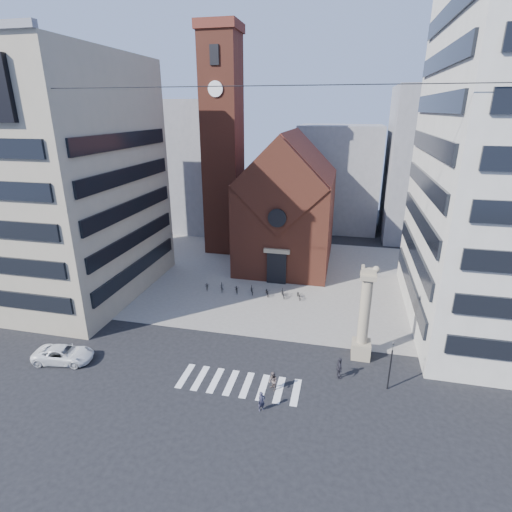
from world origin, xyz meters
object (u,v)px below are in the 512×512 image
Objects in this scene: lion_column at (364,322)px; pedestrian_0 at (261,401)px; pedestrian_1 at (273,381)px; scooter_0 at (207,286)px; pedestrian_2 at (339,368)px; traffic_light at (391,364)px; white_car at (64,354)px.

pedestrian_0 is (-7.09, -8.49, -2.68)m from lion_column.
scooter_0 is at bearing 173.67° from pedestrian_1.
pedestrian_2 is at bearing -117.11° from lion_column.
pedestrian_1 is 0.86× the size of pedestrian_2.
pedestrian_1 reaches higher than scooter_0.
pedestrian_0 is at bearing -129.86° from lion_column.
scooter_0 is (-19.81, 14.15, -1.80)m from traffic_light.
white_car is at bearing 79.87° from pedestrian_2.
pedestrian_1 is (-8.69, -2.12, -1.50)m from traffic_light.
scooter_0 is at bearing 144.45° from traffic_light.
lion_column reaches higher than pedestrian_0.
traffic_light is 2.60× the size of scooter_0.
pedestrian_1 is 19.71m from scooter_0.
lion_column is 2.02× the size of traffic_light.
lion_column is at bearing 8.52° from pedestrian_0.
pedestrian_1 is 5.61m from pedestrian_2.
scooter_0 is (-11.12, 16.28, -0.31)m from pedestrian_1.
white_car reaches higher than scooter_0.
pedestrian_1 is at bearing 38.88° from pedestrian_0.
pedestrian_1 is at bearing -166.26° from traffic_light.
traffic_light reaches higher than pedestrian_2.
pedestrian_2 is 21.04m from scooter_0.
lion_column is at bearing -84.56° from white_car.
pedestrian_2 is at bearing 1.82° from pedestrian_0.
pedestrian_0 is 0.94× the size of scooter_0.
white_car is 18.00m from pedestrian_0.
white_car is at bearing -174.85° from traffic_light.
pedestrian_0 is at bearing -79.56° from scooter_0.
traffic_light reaches higher than pedestrian_1.
pedestrian_1 is (18.28, 0.30, 0.10)m from white_car.
pedestrian_2 reaches higher than pedestrian_1.
white_car is 3.01× the size of scooter_0.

